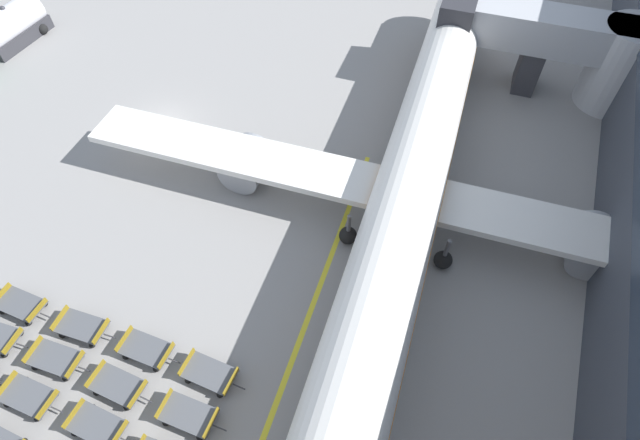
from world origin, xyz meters
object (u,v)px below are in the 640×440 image
(fuel_tanker_primary, at_px, (3,33))
(baggage_dolly_row_mid_a_col_b, at_px, (29,397))
(baggage_dolly_row_mid_b_col_c, at_px, (118,386))
(baggage_dolly_row_far_col_b, at_px, (82,327))
(airplane, at_px, (413,174))
(baggage_dolly_row_mid_b_col_d, at_px, (188,415))
(baggage_dolly_row_far_col_d, at_px, (210,374))
(baggage_dolly_row_far_col_c, at_px, (146,349))
(baggage_dolly_row_far_col_a, at_px, (21,305))
(baggage_dolly_row_mid_a_col_c, at_px, (98,426))
(baggage_dolly_row_mid_b_col_b, at_px, (56,359))

(fuel_tanker_primary, xyz_separation_m, baggage_dolly_row_mid_a_col_b, (23.22, -23.06, -0.88))
(baggage_dolly_row_mid_b_col_c, xyz_separation_m, baggage_dolly_row_far_col_b, (-3.66, 1.88, 0.00))
(fuel_tanker_primary, relative_size, baggage_dolly_row_mid_a_col_b, 2.92)
(airplane, bearing_deg, fuel_tanker_primary, 173.08)
(baggage_dolly_row_mid_b_col_d, bearing_deg, baggage_dolly_row_far_col_d, 92.40)
(baggage_dolly_row_mid_b_col_c, xyz_separation_m, baggage_dolly_row_far_col_c, (0.19, 2.11, 0.00))
(baggage_dolly_row_far_col_a, bearing_deg, baggage_dolly_row_far_col_c, 3.12)
(baggage_dolly_row_mid_b_col_c, relative_size, baggage_dolly_row_far_col_c, 1.00)
(baggage_dolly_row_mid_b_col_d, distance_m, baggage_dolly_row_far_col_d, 2.12)
(baggage_dolly_row_mid_b_col_c, bearing_deg, baggage_dolly_row_far_col_b, 152.87)
(baggage_dolly_row_far_col_d, bearing_deg, airplane, 67.36)
(baggage_dolly_row_mid_a_col_b, height_order, baggage_dolly_row_mid_b_col_c, same)
(baggage_dolly_row_far_col_b, bearing_deg, baggage_dolly_row_mid_a_col_c, -44.06)
(baggage_dolly_row_mid_a_col_b, relative_size, baggage_dolly_row_mid_b_col_b, 0.99)
(airplane, distance_m, baggage_dolly_row_far_col_c, 17.55)
(baggage_dolly_row_mid_a_col_b, relative_size, baggage_dolly_row_mid_a_col_c, 1.00)
(baggage_dolly_row_far_col_d, bearing_deg, baggage_dolly_row_mid_b_col_b, -163.25)
(baggage_dolly_row_mid_a_col_c, bearing_deg, baggage_dolly_row_far_col_b, 135.94)
(baggage_dolly_row_mid_a_col_b, relative_size, baggage_dolly_row_far_col_c, 1.00)
(fuel_tanker_primary, relative_size, baggage_dolly_row_mid_b_col_b, 2.89)
(baggage_dolly_row_mid_a_col_b, xyz_separation_m, baggage_dolly_row_mid_a_col_c, (3.92, 0.13, 0.00))
(airplane, distance_m, baggage_dolly_row_mid_a_col_b, 23.11)
(baggage_dolly_row_mid_b_col_b, relative_size, baggage_dolly_row_mid_b_col_d, 1.01)
(fuel_tanker_primary, bearing_deg, baggage_dolly_row_mid_b_col_c, -38.01)
(baggage_dolly_row_far_col_a, height_order, baggage_dolly_row_far_col_b, same)
(baggage_dolly_row_mid_b_col_c, xyz_separation_m, baggage_dolly_row_mid_b_col_d, (3.91, 0.11, 0.00))
(baggage_dolly_row_mid_b_col_d, bearing_deg, baggage_dolly_row_mid_b_col_b, -178.79)
(fuel_tanker_primary, relative_size, baggage_dolly_row_mid_b_col_d, 2.91)
(baggage_dolly_row_mid_b_col_c, bearing_deg, baggage_dolly_row_far_col_d, 30.17)
(fuel_tanker_primary, height_order, baggage_dolly_row_far_col_b, fuel_tanker_primary)
(fuel_tanker_primary, xyz_separation_m, baggage_dolly_row_far_col_b, (23.20, -19.12, -0.88))
(fuel_tanker_primary, distance_m, baggage_dolly_row_mid_a_col_c, 35.53)
(baggage_dolly_row_mid_b_col_d, height_order, baggage_dolly_row_far_col_a, same)
(airplane, xyz_separation_m, fuel_tanker_primary, (-36.65, 4.45, -1.85))
(airplane, height_order, baggage_dolly_row_mid_b_col_c, airplane)
(baggage_dolly_row_mid_a_col_c, bearing_deg, baggage_dolly_row_far_col_d, 49.50)
(baggage_dolly_row_mid_b_col_b, relative_size, baggage_dolly_row_mid_b_col_c, 1.01)
(baggage_dolly_row_mid_a_col_c, bearing_deg, airplane, 62.74)
(baggage_dolly_row_far_col_a, bearing_deg, airplane, 40.54)
(baggage_dolly_row_far_col_d, bearing_deg, baggage_dolly_row_mid_a_col_c, -130.50)
(airplane, height_order, baggage_dolly_row_mid_a_col_c, airplane)
(airplane, bearing_deg, baggage_dolly_row_far_col_b, -132.53)
(airplane, distance_m, baggage_dolly_row_mid_b_col_c, 19.42)
(baggage_dolly_row_mid_a_col_c, distance_m, baggage_dolly_row_far_col_c, 4.04)
(fuel_tanker_primary, height_order, baggage_dolly_row_mid_a_col_b, fuel_tanker_primary)
(baggage_dolly_row_far_col_c, xyz_separation_m, baggage_dolly_row_far_col_d, (3.63, 0.12, 0.00))
(baggage_dolly_row_mid_b_col_c, height_order, baggage_dolly_row_far_col_a, same)
(baggage_dolly_row_mid_b_col_b, height_order, baggage_dolly_row_far_col_a, same)
(baggage_dolly_row_far_col_c, height_order, baggage_dolly_row_far_col_d, same)
(baggage_dolly_row_mid_b_col_d, height_order, baggage_dolly_row_far_col_b, same)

